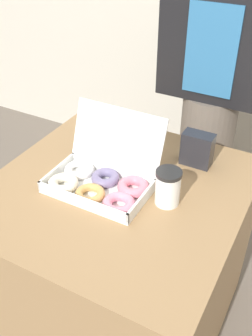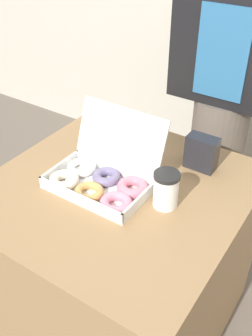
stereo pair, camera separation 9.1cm
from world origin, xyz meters
name	(u,v)px [view 1 (the left image)]	position (x,y,z in m)	size (l,w,h in m)	color
ground_plane	(119,315)	(0.00, 0.00, 0.00)	(14.00, 14.00, 0.00)	#665B51
table	(118,259)	(0.00, 0.00, 0.36)	(0.82, 0.83, 0.71)	#99754C
donut_box	(101,180)	(-0.04, -0.03, 0.75)	(0.34, 0.29, 0.23)	white
coffee_cup	(168,187)	(0.18, 0.01, 0.77)	(0.08, 0.08, 0.12)	white
napkin_holder	(197,149)	(0.18, 0.25, 0.77)	(0.11, 0.06, 0.12)	#232328
person_customer	(214,86)	(0.11, 0.62, 0.85)	(0.43, 0.24, 1.58)	#665B51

